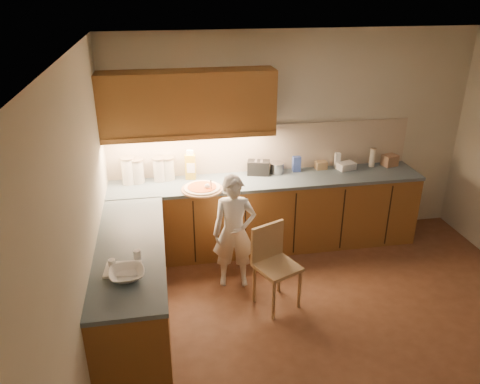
{
  "coord_description": "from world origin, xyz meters",
  "views": [
    {
      "loc": [
        -1.61,
        -3.33,
        3.08
      ],
      "look_at": [
        -0.8,
        1.2,
        1.0
      ],
      "focal_mm": 35.0,
      "sensor_mm": 36.0,
      "label": 1
    }
  ],
  "objects_px": {
    "pizza_on_board": "(202,188)",
    "child": "(234,232)",
    "oil_jug": "(190,166)",
    "wooden_chair": "(273,260)",
    "toaster": "(259,168)"
  },
  "relations": [
    {
      "from": "child",
      "to": "toaster",
      "type": "distance_m",
      "value": 1.06
    },
    {
      "from": "toaster",
      "to": "oil_jug",
      "type": "bearing_deg",
      "value": -165.12
    },
    {
      "from": "child",
      "to": "oil_jug",
      "type": "relative_size",
      "value": 3.57
    },
    {
      "from": "wooden_chair",
      "to": "child",
      "type": "bearing_deg",
      "value": 106.17
    },
    {
      "from": "child",
      "to": "wooden_chair",
      "type": "xyz_separation_m",
      "value": [
        0.33,
        -0.4,
        -0.14
      ]
    },
    {
      "from": "child",
      "to": "wooden_chair",
      "type": "height_order",
      "value": "child"
    },
    {
      "from": "oil_jug",
      "to": "pizza_on_board",
      "type": "bearing_deg",
      "value": -75.07
    },
    {
      "from": "pizza_on_board",
      "to": "oil_jug",
      "type": "height_order",
      "value": "oil_jug"
    },
    {
      "from": "pizza_on_board",
      "to": "child",
      "type": "distance_m",
      "value": 0.67
    },
    {
      "from": "pizza_on_board",
      "to": "wooden_chair",
      "type": "relative_size",
      "value": 0.54
    },
    {
      "from": "pizza_on_board",
      "to": "wooden_chair",
      "type": "xyz_separation_m",
      "value": [
        0.61,
        -0.93,
        -0.44
      ]
    },
    {
      "from": "pizza_on_board",
      "to": "toaster",
      "type": "relative_size",
      "value": 1.57
    },
    {
      "from": "pizza_on_board",
      "to": "toaster",
      "type": "bearing_deg",
      "value": 26.14
    },
    {
      "from": "child",
      "to": "wooden_chair",
      "type": "relative_size",
      "value": 1.48
    },
    {
      "from": "pizza_on_board",
      "to": "wooden_chair",
      "type": "distance_m",
      "value": 1.19
    }
  ]
}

